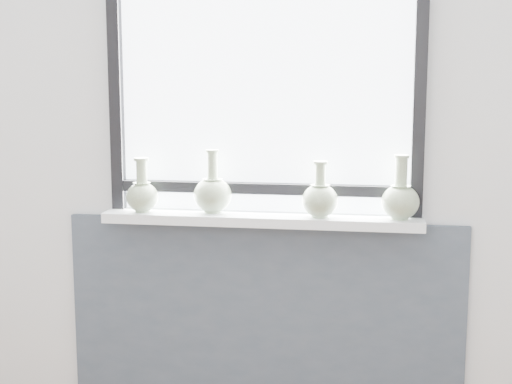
# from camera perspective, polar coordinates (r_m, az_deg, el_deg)

# --- Properties ---
(back_wall) EXTENTS (3.60, 0.02, 2.60)m
(back_wall) POSITION_cam_1_polar(r_m,az_deg,el_deg) (3.28, 0.69, 5.59)
(back_wall) COLOR silver
(back_wall) RESTS_ON ground
(apron_panel) EXTENTS (1.70, 0.03, 0.86)m
(apron_panel) POSITION_cam_1_polar(r_m,az_deg,el_deg) (3.42, 0.59, -9.14)
(apron_panel) COLOR #444E5D
(apron_panel) RESTS_ON ground
(windowsill) EXTENTS (1.32, 0.18, 0.04)m
(windowsill) POSITION_cam_1_polar(r_m,az_deg,el_deg) (3.23, 0.43, -1.97)
(windowsill) COLOR white
(windowsill) RESTS_ON apron_panel
(window) EXTENTS (1.30, 0.06, 1.05)m
(window) POSITION_cam_1_polar(r_m,az_deg,el_deg) (3.23, 0.60, 8.04)
(window) COLOR black
(window) RESTS_ON windowsill
(vase_a) EXTENTS (0.13, 0.13, 0.23)m
(vase_a) POSITION_cam_1_polar(r_m,az_deg,el_deg) (3.31, -8.28, -0.14)
(vase_a) COLOR #9FB68F
(vase_a) RESTS_ON windowsill
(vase_b) EXTENTS (0.16, 0.16, 0.26)m
(vase_b) POSITION_cam_1_polar(r_m,az_deg,el_deg) (3.26, -3.17, -0.05)
(vase_b) COLOR #9FB68F
(vase_b) RESTS_ON windowsill
(vase_c) EXTENTS (0.15, 0.15, 0.23)m
(vase_c) POSITION_cam_1_polar(r_m,az_deg,el_deg) (3.17, 4.67, -0.46)
(vase_c) COLOR #9FB68F
(vase_c) RESTS_ON windowsill
(vase_d) EXTENTS (0.15, 0.15, 0.26)m
(vase_d) POSITION_cam_1_polar(r_m,az_deg,el_deg) (3.17, 10.46, -0.49)
(vase_d) COLOR #9FB68F
(vase_d) RESTS_ON windowsill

